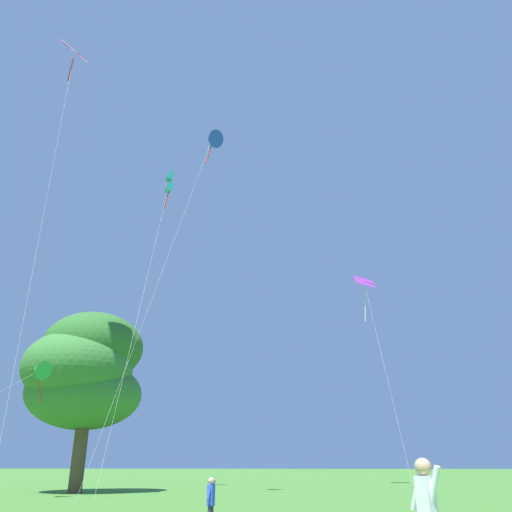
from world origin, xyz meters
TOP-DOWN VIEW (x-y plane):
  - kite_teal_box at (-12.22, 31.87)m, footprint 1.36×11.61m
  - kite_green_small at (-15.27, 21.43)m, footprint 3.29×10.56m
  - kite_pink_low at (-14.80, 18.96)m, footprint 3.02×5.52m
  - kite_blue_delta at (-7.26, 24.54)m, footprint 4.55×7.74m
  - kite_purple_streamer at (3.85, 41.11)m, footprint 2.18×8.69m
  - person_child_small at (-3.70, 9.31)m, footprint 0.18×0.40m
  - person_far_back at (0.29, 3.32)m, footprint 0.42×0.43m
  - tree_left_oak at (-15.35, 27.15)m, footprint 7.06×7.77m

SIDE VIEW (x-z plane):
  - person_child_small at x=-3.70m, z-range 0.13..1.38m
  - person_far_back at x=0.29m, z-range 0.17..1.80m
  - kite_green_small at x=-15.27m, z-range 2.76..9.47m
  - tree_left_oak at x=-15.35m, z-range 1.57..12.25m
  - kite_purple_streamer at x=3.85m, z-range 7.13..24.86m
  - kite_blue_delta at x=-7.26m, z-range 10.51..33.13m
  - kite_teal_box at x=-12.22m, z-range 10.91..34.86m
  - kite_pink_low at x=-14.80m, z-range 11.08..36.86m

